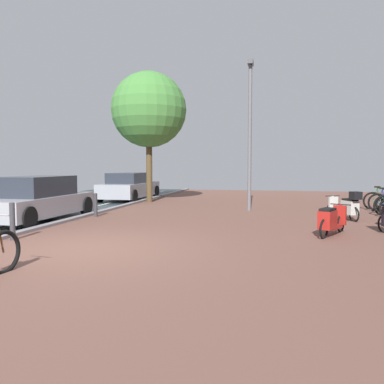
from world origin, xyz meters
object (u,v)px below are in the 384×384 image
at_px(bicycle_rack_09, 382,201).
at_px(scooter_near, 331,221).
at_px(parked_car_near, 38,199).
at_px(street_tree, 149,110).
at_px(lamp_post, 250,128).
at_px(bollard_far, 96,205).
at_px(scooter_extra, 347,206).
at_px(parked_car_far, 130,186).
at_px(bollard_near, 12,221).

relative_size(bicycle_rack_09, scooter_near, 0.90).
relative_size(parked_car_near, street_tree, 0.71).
height_order(parked_car_near, lamp_post, lamp_post).
bearing_deg(scooter_near, bollard_far, 163.90).
relative_size(bicycle_rack_09, scooter_extra, 0.90).
xyz_separation_m(bicycle_rack_09, scooter_extra, (-1.85, -3.31, 0.08)).
bearing_deg(lamp_post, parked_car_near, -147.40).
xyz_separation_m(bicycle_rack_09, bollard_far, (-9.94, -4.29, 0.05)).
distance_m(lamp_post, street_tree, 5.62).
xyz_separation_m(bicycle_rack_09, parked_car_far, (-11.30, 2.30, 0.31)).
bearing_deg(bicycle_rack_09, scooter_extra, -119.15).
bearing_deg(scooter_near, lamp_post, 114.91).
height_order(scooter_near, lamp_post, lamp_post).
bearing_deg(parked_car_far, parked_car_near, -90.35).
bearing_deg(bollard_near, street_tree, 89.70).
bearing_deg(scooter_extra, bollard_far, -173.11).
xyz_separation_m(scooter_near, lamp_post, (-2.32, 4.99, 2.76)).
height_order(bicycle_rack_09, bollard_far, bicycle_rack_09).
distance_m(parked_car_far, bollard_near, 10.88).
bearing_deg(parked_car_near, parked_car_far, 89.65).
relative_size(parked_car_near, bollard_near, 4.99).
relative_size(scooter_near, bollard_far, 1.95).
height_order(lamp_post, bollard_near, lamp_post).
xyz_separation_m(scooter_near, scooter_extra, (0.87, 3.06, 0.05)).
bearing_deg(street_tree, bollard_near, -90.30).
bearing_deg(lamp_post, bollard_near, -124.60).
bearing_deg(bollard_far, lamp_post, 30.64).
height_order(parked_car_far, lamp_post, lamp_post).
distance_m(parked_car_near, parked_car_far, 7.71).
distance_m(parked_car_near, bollard_far, 1.82).
distance_m(scooter_near, parked_car_far, 12.20).
xyz_separation_m(scooter_near, street_tree, (-7.17, 7.58, 3.92)).
xyz_separation_m(lamp_post, bollard_near, (-4.91, -7.11, -2.71)).
xyz_separation_m(scooter_extra, street_tree, (-8.04, 4.51, 3.87)).
height_order(bicycle_rack_09, parked_car_near, parked_car_near).
xyz_separation_m(street_tree, bollard_near, (-0.05, -9.70, -3.86)).
relative_size(parked_car_far, bollard_far, 5.61).
bearing_deg(bollard_near, scooter_near, 16.37).
bearing_deg(street_tree, bollard_far, -90.54).
bearing_deg(scooter_extra, parked_car_far, 149.32).
xyz_separation_m(scooter_extra, lamp_post, (-3.19, 1.93, 2.71)).
height_order(bicycle_rack_09, lamp_post, lamp_post).
distance_m(parked_car_near, bollard_near, 3.39).
bearing_deg(street_tree, parked_car_far, 142.19).
distance_m(lamp_post, bollard_far, 6.33).
bearing_deg(street_tree, scooter_extra, -29.31).
bearing_deg(parked_car_near, bicycle_rack_09, 25.52).
bearing_deg(parked_car_far, lamp_post, -30.43).
bearing_deg(parked_car_near, bollard_near, -65.48).
relative_size(street_tree, bollard_near, 7.01).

